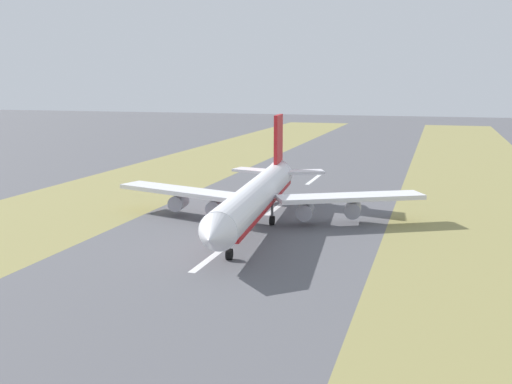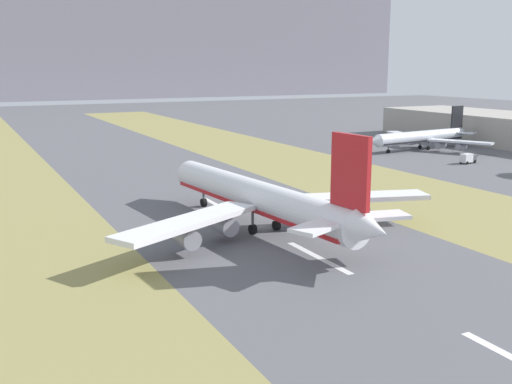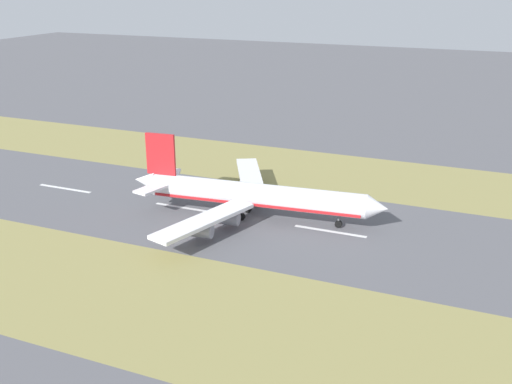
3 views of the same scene
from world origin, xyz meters
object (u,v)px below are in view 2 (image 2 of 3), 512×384
Objects in this scene: airplane_main_jet at (262,199)px; airplane_parked_apron at (423,137)px; service_truck at (468,158)px; terminal_building at (495,127)px.

airplane_main_jet reaches higher than airplane_parked_apron.
airplane_parked_apron reaches higher than service_truck.
airplane_parked_apron is 8.06× the size of service_truck.
service_truck is at bearing 23.53° from airplane_main_jet.
service_truck is at bearing -144.90° from terminal_building.
terminal_building reaches higher than service_truck.
airplane_parked_apron is at bearing 34.85° from airplane_main_jet.
airplane_main_jet is 126.03m from airplane_parked_apron.
terminal_building is 1.93× the size of airplane_parked_apron.
airplane_main_jet reaches higher than terminal_building.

